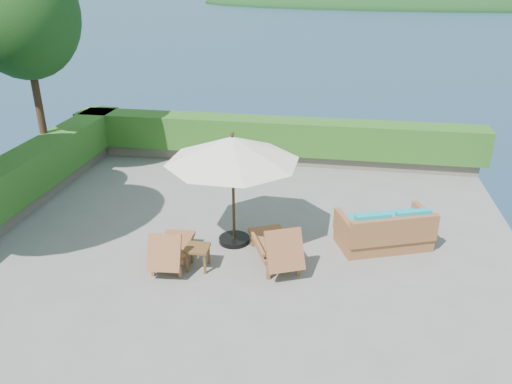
% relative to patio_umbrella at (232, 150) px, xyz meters
% --- Properties ---
extents(ground, '(12.00, 12.00, 0.00)m').
position_rel_patio_umbrella_xyz_m(ground, '(0.13, -0.52, -2.11)').
color(ground, gray).
rests_on(ground, ground).
extents(foundation, '(12.00, 12.00, 3.00)m').
position_rel_patio_umbrella_xyz_m(foundation, '(0.13, -0.52, -3.66)').
color(foundation, '#5B5248').
rests_on(foundation, ocean).
extents(ocean, '(600.00, 600.00, 0.00)m').
position_rel_patio_umbrella_xyz_m(ocean, '(0.13, -0.52, -5.11)').
color(ocean, '#173048').
rests_on(ocean, ground).
extents(offshore_island, '(126.00, 57.60, 12.60)m').
position_rel_patio_umbrella_xyz_m(offshore_island, '(25.13, 139.48, -5.11)').
color(offshore_island, black).
rests_on(offshore_island, ocean).
extents(planter_wall_far, '(12.00, 0.60, 0.36)m').
position_rel_patio_umbrella_xyz_m(planter_wall_far, '(0.13, 5.08, -1.93)').
color(planter_wall_far, '#72695B').
rests_on(planter_wall_far, ground).
extents(hedge_far, '(12.40, 0.90, 1.00)m').
position_rel_patio_umbrella_xyz_m(hedge_far, '(0.13, 5.08, -1.26)').
color(hedge_far, '#234C15').
rests_on(hedge_far, planter_wall_far).
extents(tree_far, '(2.80, 2.80, 6.03)m').
position_rel_patio_umbrella_xyz_m(tree_far, '(-5.87, 2.68, 2.30)').
color(tree_far, '#3B2616').
rests_on(tree_far, ground).
extents(patio_umbrella, '(3.70, 3.70, 2.50)m').
position_rel_patio_umbrella_xyz_m(patio_umbrella, '(0.00, 0.00, 0.00)').
color(patio_umbrella, black).
rests_on(patio_umbrella, ground).
extents(lounge_left, '(0.77, 1.59, 0.89)m').
position_rel_patio_umbrella_xyz_m(lounge_left, '(-1.05, -1.11, -1.74)').
color(lounge_left, '#955736').
rests_on(lounge_left, ground).
extents(lounge_right, '(1.35, 1.87, 1.00)m').
position_rel_patio_umbrella_xyz_m(lounge_right, '(1.02, -0.73, -1.69)').
color(lounge_right, '#955736').
rests_on(lounge_right, ground).
extents(side_table, '(0.47, 0.47, 0.48)m').
position_rel_patio_umbrella_xyz_m(side_table, '(-0.49, -1.14, -1.71)').
color(side_table, brown).
rests_on(side_table, ground).
extents(wicker_loveseat, '(2.15, 1.61, 0.95)m').
position_rel_patio_umbrella_xyz_m(wicker_loveseat, '(3.20, 0.33, -1.74)').
color(wicker_loveseat, '#955736').
rests_on(wicker_loveseat, ground).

